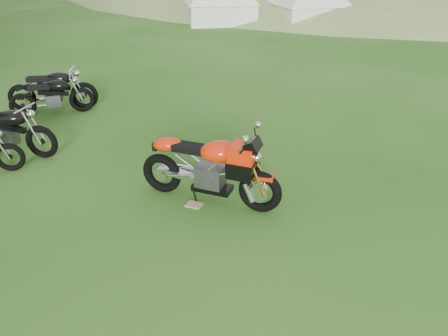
{
  "coord_description": "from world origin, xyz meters",
  "views": [
    {
      "loc": [
        -0.2,
        -5.18,
        3.56
      ],
      "look_at": [
        0.1,
        0.4,
        0.76
      ],
      "focal_mm": 35.0,
      "sensor_mm": 36.0,
      "label": 1
    }
  ],
  "objects_px": {
    "sport_motorcycle": "(209,163)",
    "vintage_moto_d": "(52,95)",
    "vintage_moto_c": "(52,88)",
    "vintage_moto_b": "(5,129)",
    "caravan": "(442,4)",
    "plywood_board": "(194,205)"
  },
  "relations": [
    {
      "from": "vintage_moto_c",
      "to": "caravan",
      "type": "height_order",
      "value": "caravan"
    },
    {
      "from": "vintage_moto_c",
      "to": "vintage_moto_b",
      "type": "bearing_deg",
      "value": -96.0
    },
    {
      "from": "plywood_board",
      "to": "caravan",
      "type": "distance_m",
      "value": 22.65
    },
    {
      "from": "plywood_board",
      "to": "vintage_moto_d",
      "type": "xyz_separation_m",
      "value": [
        -3.38,
        4.36,
        0.48
      ]
    },
    {
      "from": "sport_motorcycle",
      "to": "vintage_moto_d",
      "type": "bearing_deg",
      "value": 154.99
    },
    {
      "from": "vintage_moto_b",
      "to": "vintage_moto_d",
      "type": "distance_m",
      "value": 2.29
    },
    {
      "from": "sport_motorcycle",
      "to": "plywood_board",
      "type": "distance_m",
      "value": 0.71
    },
    {
      "from": "plywood_board",
      "to": "vintage_moto_c",
      "type": "relative_size",
      "value": 0.12
    },
    {
      "from": "caravan",
      "to": "sport_motorcycle",
      "type": "bearing_deg",
      "value": -101.22
    },
    {
      "from": "plywood_board",
      "to": "caravan",
      "type": "relative_size",
      "value": 0.06
    },
    {
      "from": "vintage_moto_c",
      "to": "caravan",
      "type": "bearing_deg",
      "value": 35.45
    },
    {
      "from": "vintage_moto_c",
      "to": "vintage_moto_d",
      "type": "xyz_separation_m",
      "value": [
        0.09,
        -0.38,
        -0.06
      ]
    },
    {
      "from": "sport_motorcycle",
      "to": "caravan",
      "type": "relative_size",
      "value": 0.54
    },
    {
      "from": "sport_motorcycle",
      "to": "caravan",
      "type": "distance_m",
      "value": 22.39
    },
    {
      "from": "sport_motorcycle",
      "to": "plywood_board",
      "type": "height_order",
      "value": "sport_motorcycle"
    },
    {
      "from": "vintage_moto_d",
      "to": "vintage_moto_b",
      "type": "bearing_deg",
      "value": -111.51
    },
    {
      "from": "vintage_moto_b",
      "to": "vintage_moto_c",
      "type": "distance_m",
      "value": 2.66
    },
    {
      "from": "vintage_moto_b",
      "to": "vintage_moto_d",
      "type": "height_order",
      "value": "vintage_moto_b"
    },
    {
      "from": "vintage_moto_b",
      "to": "caravan",
      "type": "distance_m",
      "value": 23.39
    },
    {
      "from": "sport_motorcycle",
      "to": "vintage_moto_c",
      "type": "height_order",
      "value": "sport_motorcycle"
    },
    {
      "from": "caravan",
      "to": "vintage_moto_b",
      "type": "bearing_deg",
      "value": -111.65
    },
    {
      "from": "plywood_board",
      "to": "vintage_moto_d",
      "type": "relative_size",
      "value": 0.13
    }
  ]
}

